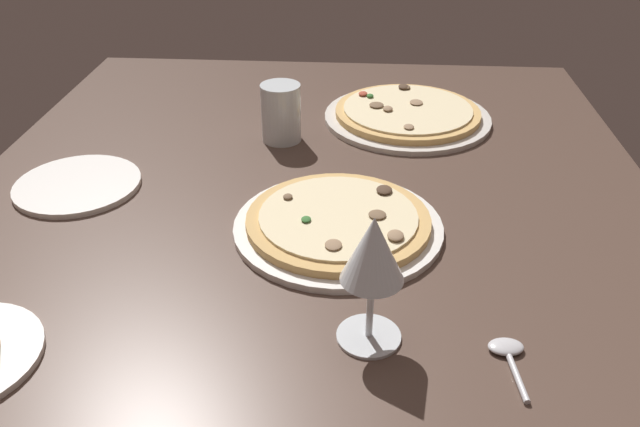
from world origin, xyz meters
The scene contains 7 objects.
dining_table centered at (0.00, 0.00, 2.00)cm, with size 150.00×110.00×4.00cm, color brown.
pizza_main centered at (1.18, -5.15, 5.19)cm, with size 29.95×29.95×3.30cm.
pizza_side centered at (41.51, -16.74, 5.20)cm, with size 32.20×32.20×3.30cm.
wine_glass_far centered at (-21.07, -9.61, 15.45)cm, with size 7.40×7.40×16.14cm.
water_glass centered at (30.91, 6.56, 8.50)cm, with size 7.18×7.18×10.49cm.
side_plate centered at (10.81, 36.97, 4.45)cm, with size 19.79×19.79×0.90cm, color white.
spoon centered at (-23.08, -24.90, 4.46)cm, with size 9.46×4.27×1.00cm.
Camera 1 is at (-76.76, -7.92, 54.67)cm, focal length 36.37 mm.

